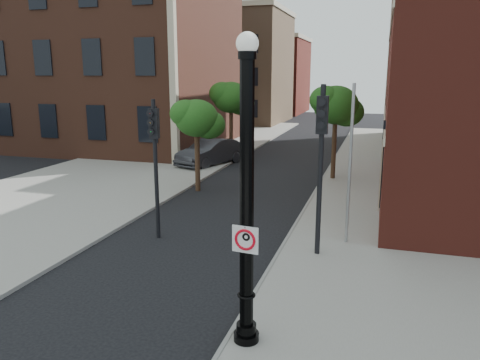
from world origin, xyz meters
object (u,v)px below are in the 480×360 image
(no_parking_sign, at_px, (245,239))
(parked_car, at_px, (211,152))
(lamppost, at_px, (247,212))
(traffic_signal_right, at_px, (321,144))
(traffic_signal_left, at_px, (155,146))

(no_parking_sign, distance_m, parked_car, 19.95)
(no_parking_sign, height_order, parked_car, no_parking_sign)
(no_parking_sign, bearing_deg, lamppost, 102.45)
(parked_car, bearing_deg, lamppost, -47.49)
(traffic_signal_right, bearing_deg, parked_car, 120.59)
(traffic_signal_left, bearing_deg, parked_car, 92.84)
(lamppost, relative_size, parked_car, 1.28)
(parked_car, relative_size, traffic_signal_left, 1.04)
(lamppost, height_order, parked_car, lamppost)
(lamppost, xyz_separation_m, traffic_signal_right, (0.75, 5.25, 0.63))
(traffic_signal_left, bearing_deg, lamppost, -58.38)
(lamppost, bearing_deg, traffic_signal_right, 81.84)
(no_parking_sign, distance_m, traffic_signal_right, 5.58)
(lamppost, relative_size, traffic_signal_left, 1.33)
(parked_car, xyz_separation_m, traffic_signal_left, (2.81, -12.80, 2.38))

